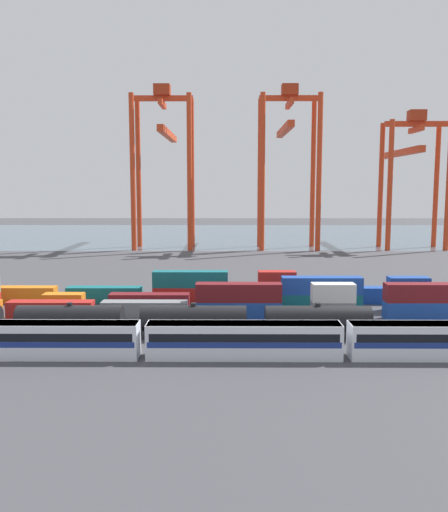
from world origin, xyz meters
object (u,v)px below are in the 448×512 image
at_px(freight_tank_row, 132,321).
at_px(shipping_container_1, 51,310).
at_px(shipping_container_17, 408,302).
at_px(gantry_crane_central, 288,150).
at_px(shipping_container_2, 145,310).
at_px(passenger_train, 244,339).
at_px(shipping_container_22, 191,295).
at_px(shipping_container_21, 105,295).
at_px(gantry_crane_west, 164,150).
at_px(gantry_crane_east, 411,165).

distance_m(freight_tank_row, shipping_container_1, 16.24).
relative_size(shipping_container_17, gantry_crane_central, 0.12).
bearing_deg(shipping_container_1, shipping_container_2, 0.00).
bearing_deg(passenger_train, shipping_container_17, 42.04).
distance_m(passenger_train, freight_tank_row, 15.92).
xyz_separation_m(shipping_container_1, shipping_container_17, (52.48, 5.56, 0.00)).
relative_size(shipping_container_1, shipping_container_17, 2.00).
height_order(shipping_container_1, shipping_container_22, same).
distance_m(passenger_train, shipping_container_21, 35.95).
bearing_deg(shipping_container_17, gantry_crane_west, 118.02).
bearing_deg(freight_tank_row, passenger_train, -30.47).
distance_m(shipping_container_21, gantry_crane_west, 87.21).
height_order(shipping_container_17, shipping_container_22, same).
bearing_deg(passenger_train, gantry_crane_west, 100.86).
relative_size(passenger_train, shipping_container_21, 5.43).
relative_size(shipping_container_17, gantry_crane_east, 0.15).
xyz_separation_m(gantry_crane_west, gantry_crane_east, (75.64, 0.26, -4.32)).
xyz_separation_m(shipping_container_2, shipping_container_22, (5.79, 11.11, 0.00)).
xyz_separation_m(shipping_container_2, gantry_crane_west, (-7.70, 93.53, 28.49)).
height_order(freight_tank_row, shipping_container_1, freight_tank_row).
relative_size(freight_tank_row, gantry_crane_central, 1.22).
relative_size(shipping_container_22, gantry_crane_central, 0.25).
distance_m(shipping_container_1, gantry_crane_central, 106.53).
bearing_deg(shipping_container_22, passenger_train, -74.72).
xyz_separation_m(freight_tank_row, shipping_container_22, (5.92, 20.50, -0.78)).
height_order(gantry_crane_west, gantry_crane_east, gantry_crane_west).
relative_size(shipping_container_1, shipping_container_22, 1.00).
relative_size(shipping_container_22, gantry_crane_east, 0.29).
bearing_deg(gantry_crane_central, shipping_container_2, -107.96).
xyz_separation_m(passenger_train, shipping_container_2, (-13.60, 17.47, -0.84)).
xyz_separation_m(shipping_container_2, gantry_crane_central, (30.13, 92.94, 28.66)).
bearing_deg(shipping_container_2, passenger_train, -52.10).
relative_size(gantry_crane_west, gantry_crane_east, 1.18).
height_order(shipping_container_2, shipping_container_21, same).
relative_size(shipping_container_21, gantry_crane_east, 0.29).
distance_m(shipping_container_21, gantry_crane_east, 114.97).
height_order(freight_tank_row, gantry_crane_west, gantry_crane_west).
distance_m(passenger_train, shipping_container_17, 34.39).
relative_size(passenger_train, shipping_container_22, 5.43).
bearing_deg(gantry_crane_west, gantry_crane_east, 0.20).
distance_m(shipping_container_17, gantry_crane_central, 92.40).
xyz_separation_m(passenger_train, shipping_container_22, (-7.81, 28.58, -0.84)).
distance_m(shipping_container_1, shipping_container_17, 52.78).
xyz_separation_m(passenger_train, shipping_container_21, (-21.79, 28.58, -0.84)).
xyz_separation_m(shipping_container_22, gantry_crane_west, (-13.48, 82.42, 28.49)).
distance_m(shipping_container_22, gantry_crane_east, 106.23).
distance_m(gantry_crane_central, gantry_crane_east, 38.10).
relative_size(freight_tank_row, gantry_crane_west, 1.22).
xyz_separation_m(passenger_train, freight_tank_row, (-13.72, 8.07, -0.06)).
xyz_separation_m(shipping_container_2, gantry_crane_east, (67.95, 93.80, 24.17)).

